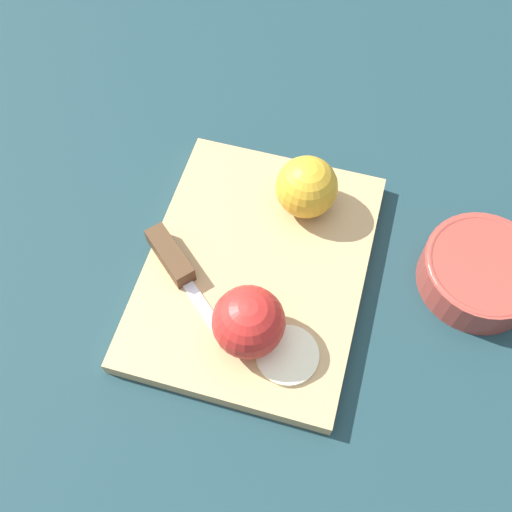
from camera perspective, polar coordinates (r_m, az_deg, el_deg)
ground_plane at (r=0.71m, az=-0.00°, el=-1.66°), size 4.00×4.00×0.00m
cutting_board at (r=0.70m, az=-0.00°, el=-1.25°), size 0.34×0.28×0.02m
apple_half_left at (r=0.70m, az=4.84°, el=6.58°), size 0.07×0.07×0.07m
apple_half_right at (r=0.61m, az=-0.74°, el=-6.29°), size 0.08×0.08×0.08m
knife at (r=0.68m, az=-7.96°, el=-0.28°), size 0.11×0.14×0.02m
apple_slice at (r=0.64m, az=3.01°, el=-9.39°), size 0.07×0.07×0.01m
bowl at (r=0.72m, az=20.64°, el=-1.37°), size 0.14×0.14×0.05m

